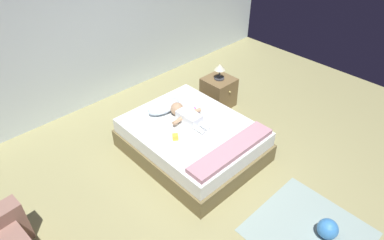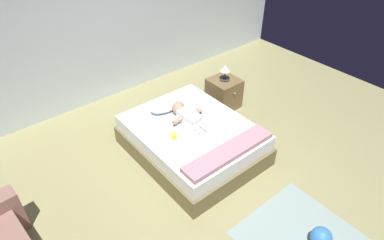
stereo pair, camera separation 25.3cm
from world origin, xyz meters
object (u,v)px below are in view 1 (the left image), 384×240
pillow (164,106)px  baby (186,115)px  toothbrush (196,109)px  nightstand (218,92)px  bed (192,140)px  lamp (220,69)px  toy_block (175,137)px  toy_ball (328,229)px

pillow → baby: 0.39m
toothbrush → nightstand: size_ratio=0.31×
bed → baby: (0.03, 0.16, 0.31)m
pillow → toothbrush: bearing=-42.4°
pillow → lamp: size_ratio=1.94×
baby → lamp: (1.11, 0.41, 0.14)m
baby → toy_block: 0.43m
nightstand → toy_ball: nightstand is taller
lamp → toy_ball: 2.79m
nightstand → lamp: 0.43m
bed → toy_ball: 1.98m
bed → nightstand: bearing=26.5°
pillow → toy_block: bearing=-117.1°
bed → nightstand: (1.14, 0.57, 0.02)m
bed → toothbrush: size_ratio=11.46×
pillow → toothbrush: pillow is taller
bed → baby: baby is taller
pillow → lamp: bearing=1.5°
toothbrush → lamp: bearing=21.7°
lamp → toy_ball: lamp is taller
toothbrush → nightstand: 0.93m
pillow → nightstand: bearing=1.5°
bed → nightstand: size_ratio=3.56×
bed → lamp: lamp is taller
lamp → pillow: bearing=-178.5°
pillow → baby: (0.07, -0.38, 0.01)m
toy_ball → toothbrush: bearing=85.6°
toothbrush → toy_block: (-0.64, -0.29, 0.03)m
pillow → nightstand: pillow is taller
bed → toy_block: toy_block is taller
bed → toothbrush: 0.45m
bed → toothbrush: toothbrush is taller
lamp → toy_ball: bearing=-111.7°
baby → toy_ball: bearing=-87.4°
nightstand → toy_ball: 2.74m
bed → baby: size_ratio=2.70×
baby → lamp: lamp is taller
toy_ball → nightstand: bearing=68.3°
pillow → bed: bearing=-86.3°
nightstand → toy_block: toy_block is taller
toy_block → lamp: bearing=22.8°
nightstand → toy_ball: (-1.01, -2.54, -0.13)m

